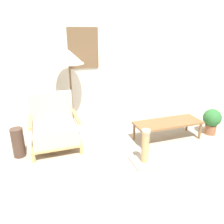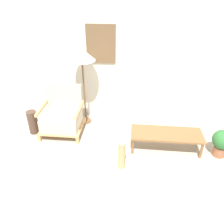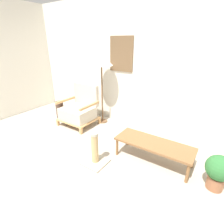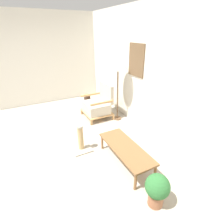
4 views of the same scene
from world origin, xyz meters
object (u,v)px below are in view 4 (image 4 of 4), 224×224
object	(u,v)px
vase	(87,102)
scratching_post	(81,142)
floor_lamp	(118,66)
potted_plant	(157,189)
armchair	(98,105)
coffee_table	(126,149)

from	to	relation	value
vase	scratching_post	distance (m)	1.94
floor_lamp	scratching_post	world-z (taller)	floor_lamp
potted_plant	floor_lamp	bearing A→B (deg)	161.72
armchair	floor_lamp	xyz separation A→B (m)	(0.37, 0.39, 1.04)
coffee_table	vase	bearing A→B (deg)	174.33
armchair	floor_lamp	distance (m)	1.17
armchair	scratching_post	xyz separation A→B (m)	(1.20, -0.90, -0.16)
armchair	coffee_table	distance (m)	1.96
floor_lamp	vase	distance (m)	1.56
armchair	scratching_post	bearing A→B (deg)	-37.03
coffee_table	vase	world-z (taller)	vase
coffee_table	scratching_post	xyz separation A→B (m)	(-0.73, -0.56, -0.12)
armchair	floor_lamp	size ratio (longest dim) A/B	0.58
armchair	floor_lamp	world-z (taller)	floor_lamp
coffee_table	vase	size ratio (longest dim) A/B	2.60
floor_lamp	coffee_table	world-z (taller)	floor_lamp
armchair	coffee_table	world-z (taller)	armchair
potted_plant	scratching_post	bearing A→B (deg)	-163.49
floor_lamp	vase	size ratio (longest dim) A/B	3.32
vase	scratching_post	xyz separation A→B (m)	(1.76, -0.81, -0.05)
coffee_table	scratching_post	distance (m)	0.93
vase	scratching_post	bearing A→B (deg)	-24.74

